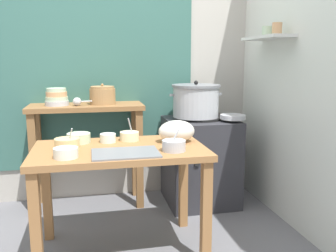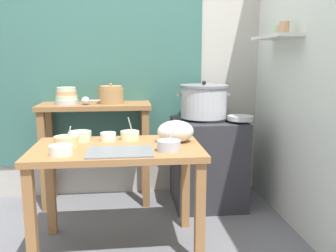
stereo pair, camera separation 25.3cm
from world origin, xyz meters
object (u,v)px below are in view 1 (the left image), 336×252
at_px(ladle, 79,102).
at_px(plastic_bag, 177,131).
at_px(prep_bowl_2, 66,152).
at_px(prep_bowl_0, 174,145).
at_px(back_shelf_table, 87,130).
at_px(bowl_stack_enamel, 57,97).
at_px(clay_pot, 103,95).
at_px(stove_block, 200,161).
at_px(prep_bowl_4, 108,138).
at_px(prep_table, 120,164).
at_px(prep_bowl_1, 79,138).
at_px(wide_pan, 233,117).
at_px(prep_bowl_5, 67,143).
at_px(steamer_pot, 196,101).
at_px(prep_bowl_3, 129,136).
at_px(serving_tray, 126,153).

xyz_separation_m(ladle, plastic_bag, (0.66, -0.72, -0.14)).
bearing_deg(prep_bowl_2, prep_bowl_0, 2.15).
bearing_deg(prep_bowl_0, back_shelf_table, 117.50).
bearing_deg(bowl_stack_enamel, plastic_bag, -42.88).
bearing_deg(clay_pot, stove_block, -8.81).
bearing_deg(clay_pot, prep_bowl_2, -103.72).
bearing_deg(ladle, prep_bowl_4, -72.02).
xyz_separation_m(back_shelf_table, stove_block, (0.98, -0.13, -0.30)).
relative_size(prep_table, bowl_stack_enamel, 5.67).
xyz_separation_m(back_shelf_table, prep_bowl_1, (-0.05, -0.67, 0.08)).
bearing_deg(wide_pan, prep_bowl_5, -158.13).
distance_m(back_shelf_table, prep_bowl_2, 1.05).
bearing_deg(prep_table, back_shelf_table, 103.71).
xyz_separation_m(steamer_pot, prep_bowl_4, (-0.80, -0.58, -0.17)).
bearing_deg(ladle, plastic_bag, -47.26).
bearing_deg(back_shelf_table, plastic_bag, -52.41).
distance_m(steamer_pot, prep_bowl_5, 1.29).
relative_size(prep_bowl_2, prep_bowl_5, 0.90).
distance_m(plastic_bag, prep_bowl_1, 0.67).
bearing_deg(prep_bowl_1, clay_pot, 73.93).
bearing_deg(stove_block, prep_bowl_0, -116.79).
bearing_deg(prep_bowl_0, prep_bowl_3, 123.53).
distance_m(stove_block, prep_bowl_1, 1.22).
relative_size(stove_block, prep_bowl_2, 5.58).
distance_m(bowl_stack_enamel, prep_bowl_0, 1.29).
distance_m(stove_block, prep_bowl_0, 1.06).
distance_m(ladle, serving_tray, 1.02).
relative_size(bowl_stack_enamel, wide_pan, 0.91).
relative_size(bowl_stack_enamel, prep_bowl_1, 1.23).
xyz_separation_m(serving_tray, prep_bowl_1, (-0.28, 0.36, 0.03)).
distance_m(back_shelf_table, prep_bowl_5, 0.84).
height_order(clay_pot, prep_bowl_5, clay_pot).
bearing_deg(prep_bowl_0, bowl_stack_enamel, 127.09).
relative_size(bowl_stack_enamel, prep_bowl_3, 1.19).
bearing_deg(wide_pan, prep_bowl_4, -159.79).
xyz_separation_m(stove_block, plastic_bag, (-0.38, -0.65, 0.41)).
xyz_separation_m(ladle, prep_bowl_4, (0.20, -0.62, -0.18)).
bearing_deg(prep_bowl_5, stove_block, 32.53).
distance_m(stove_block, ladle, 1.18).
height_order(prep_table, ladle, ladle).
xyz_separation_m(serving_tray, wide_pan, (0.98, 0.73, 0.07)).
relative_size(ladle, prep_bowl_0, 2.09).
relative_size(steamer_pot, prep_bowl_2, 3.36).
bearing_deg(prep_bowl_4, plastic_bag, -11.68).
relative_size(wide_pan, prep_bowl_4, 1.98).
bearing_deg(prep_bowl_2, clay_pot, 76.28).
distance_m(clay_pot, prep_bowl_2, 1.10).
xyz_separation_m(stove_block, prep_bowl_5, (-1.10, -0.70, 0.37)).
bearing_deg(prep_bowl_2, stove_block, 39.86).
relative_size(back_shelf_table, clay_pot, 4.40).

